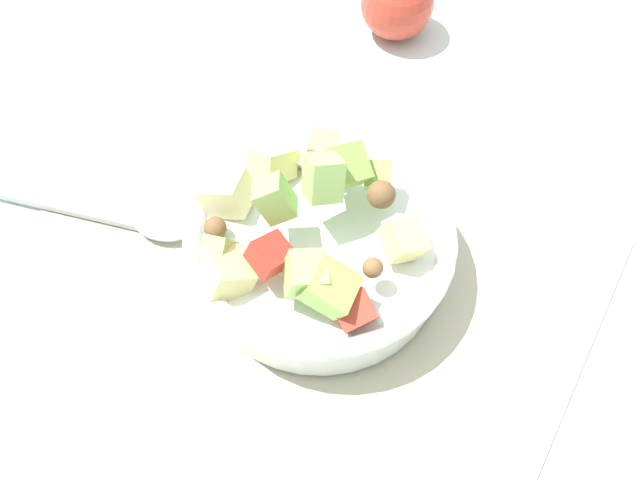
% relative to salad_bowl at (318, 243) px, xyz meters
% --- Properties ---
extents(ground_plane, '(2.40, 2.40, 0.00)m').
position_rel_salad_bowl_xyz_m(ground_plane, '(-0.01, -0.01, -0.04)').
color(ground_plane, silver).
extents(placemat, '(0.49, 0.36, 0.01)m').
position_rel_salad_bowl_xyz_m(placemat, '(-0.01, -0.01, -0.04)').
color(placemat, '#BCB299').
rests_on(placemat, ground_plane).
extents(salad_bowl, '(0.23, 0.23, 0.12)m').
position_rel_salad_bowl_xyz_m(salad_bowl, '(0.00, 0.00, 0.00)').
color(salad_bowl, white).
rests_on(salad_bowl, placemat).
extents(serving_spoon, '(0.20, 0.08, 0.01)m').
position_rel_salad_bowl_xyz_m(serving_spoon, '(-0.18, -0.05, -0.03)').
color(serving_spoon, '#B7B7BC').
rests_on(serving_spoon, placemat).
extents(whole_apple, '(0.08, 0.08, 0.09)m').
position_rel_salad_bowl_xyz_m(whole_apple, '(-0.09, 0.32, -0.00)').
color(whole_apple, '#BC3828').
rests_on(whole_apple, ground_plane).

